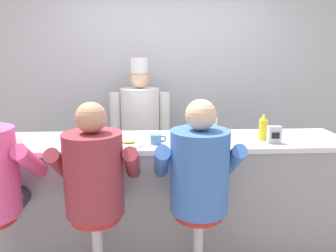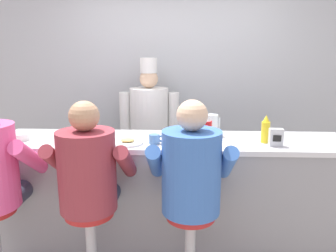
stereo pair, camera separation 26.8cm
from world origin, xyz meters
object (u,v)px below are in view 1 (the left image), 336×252
(cereal_bowl, at_px, (14,141))
(napkin_dispenser_chrome, at_px, (274,135))
(diner_seated_maroon, at_px, (95,179))
(water_pitcher_clear, at_px, (209,124))
(cook_in_whites_near, at_px, (140,128))
(ketchup_bottle_red, at_px, (208,129))
(hot_sauce_bottle_orange, at_px, (211,133))
(mustard_bottle_yellow, at_px, (263,128))
(breakfast_plate, at_px, (129,143))
(coffee_mug_white, at_px, (200,132))
(coffee_mug_blue, at_px, (156,139))
(diner_seated_blue, at_px, (199,176))

(cereal_bowl, height_order, napkin_dispenser_chrome, napkin_dispenser_chrome)
(napkin_dispenser_chrome, height_order, diner_seated_maroon, diner_seated_maroon)
(water_pitcher_clear, xyz_separation_m, cook_in_whites_near, (-0.62, 0.79, -0.20))
(ketchup_bottle_red, relative_size, diner_seated_maroon, 0.16)
(cereal_bowl, bearing_deg, hot_sauce_bottle_orange, 1.49)
(diner_seated_maroon, height_order, cook_in_whites_near, cook_in_whites_near)
(mustard_bottle_yellow, bearing_deg, cereal_bowl, -179.49)
(diner_seated_maroon, bearing_deg, cereal_bowl, 146.32)
(breakfast_plate, xyz_separation_m, coffee_mug_white, (0.59, 0.19, 0.03))
(hot_sauce_bottle_orange, relative_size, coffee_mug_blue, 0.93)
(coffee_mug_blue, distance_m, diner_seated_blue, 0.52)
(hot_sauce_bottle_orange, distance_m, coffee_mug_white, 0.11)
(hot_sauce_bottle_orange, relative_size, coffee_mug_white, 0.93)
(coffee_mug_white, xyz_separation_m, diner_seated_maroon, (-0.79, -0.58, -0.17))
(water_pitcher_clear, bearing_deg, diner_seated_blue, -105.07)
(breakfast_plate, distance_m, cereal_bowl, 0.91)
(hot_sauce_bottle_orange, xyz_separation_m, breakfast_plate, (-0.67, -0.12, -0.04))
(ketchup_bottle_red, distance_m, napkin_dispenser_chrome, 0.53)
(ketchup_bottle_red, relative_size, mustard_bottle_yellow, 1.07)
(napkin_dispenser_chrome, bearing_deg, mustard_bottle_yellow, 119.24)
(breakfast_plate, distance_m, diner_seated_maroon, 0.46)
(mustard_bottle_yellow, distance_m, breakfast_plate, 1.10)
(mustard_bottle_yellow, relative_size, cook_in_whites_near, 0.13)
(cook_in_whites_near, bearing_deg, hot_sauce_bottle_orange, -58.28)
(diner_seated_blue, relative_size, cook_in_whites_near, 0.86)
(mustard_bottle_yellow, xyz_separation_m, diner_seated_blue, (-0.60, -0.48, -0.22))
(coffee_mug_blue, height_order, diner_seated_blue, diner_seated_blue)
(hot_sauce_bottle_orange, xyz_separation_m, water_pitcher_clear, (0.02, 0.19, 0.03))
(coffee_mug_blue, height_order, cook_in_whites_near, cook_in_whites_near)
(mustard_bottle_yellow, bearing_deg, diner_seated_maroon, -159.57)
(ketchup_bottle_red, relative_size, cereal_bowl, 1.75)
(mustard_bottle_yellow, bearing_deg, coffee_mug_blue, -175.13)
(water_pitcher_clear, relative_size, diner_seated_blue, 0.13)
(diner_seated_maroon, xyz_separation_m, cook_in_whites_near, (0.26, 1.49, 0.01))
(ketchup_bottle_red, bearing_deg, breakfast_plate, -175.01)
(mustard_bottle_yellow, bearing_deg, ketchup_bottle_red, -174.85)
(hot_sauce_bottle_orange, relative_size, napkin_dispenser_chrome, 0.88)
(coffee_mug_blue, relative_size, cook_in_whites_near, 0.08)
(mustard_bottle_yellow, height_order, coffee_mug_white, mustard_bottle_yellow)
(ketchup_bottle_red, xyz_separation_m, coffee_mug_blue, (-0.41, -0.03, -0.07))
(water_pitcher_clear, xyz_separation_m, napkin_dispenser_chrome, (0.47, -0.32, -0.02))
(breakfast_plate, distance_m, coffee_mug_blue, 0.22)
(breakfast_plate, height_order, diner_seated_maroon, diner_seated_maroon)
(ketchup_bottle_red, distance_m, cereal_bowl, 1.54)
(coffee_mug_blue, bearing_deg, diner_seated_blue, -55.70)
(breakfast_plate, bearing_deg, mustard_bottle_yellow, 5.06)
(ketchup_bottle_red, distance_m, mustard_bottle_yellow, 0.47)
(coffee_mug_blue, bearing_deg, ketchup_bottle_red, 4.55)
(cereal_bowl, relative_size, napkin_dispenser_chrome, 1.00)
(cereal_bowl, bearing_deg, cook_in_whites_near, 46.69)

